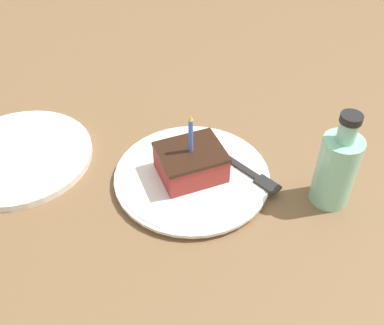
% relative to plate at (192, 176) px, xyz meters
% --- Properties ---
extents(ground_plane, '(2.40, 2.40, 0.04)m').
position_rel_plate_xyz_m(ground_plane, '(-0.01, -0.02, -0.03)').
color(ground_plane, brown).
rests_on(ground_plane, ground).
extents(plate, '(0.28, 0.28, 0.02)m').
position_rel_plate_xyz_m(plate, '(0.00, 0.00, 0.00)').
color(plate, white).
rests_on(plate, ground_plane).
extents(cake_slice, '(0.11, 0.09, 0.13)m').
position_rel_plate_xyz_m(cake_slice, '(0.00, -0.00, 0.03)').
color(cake_slice, '#99332D').
rests_on(cake_slice, plate).
extents(fork, '(0.09, 0.18, 0.00)m').
position_rel_plate_xyz_m(fork, '(-0.09, 0.02, 0.01)').
color(fork, '#262626').
rests_on(fork, plate).
extents(bottle, '(0.07, 0.07, 0.18)m').
position_rel_plate_xyz_m(bottle, '(-0.20, 0.13, 0.06)').
color(bottle, '#8CD1B2').
rests_on(bottle, ground_plane).
extents(side_plate, '(0.27, 0.27, 0.01)m').
position_rel_plate_xyz_m(side_plate, '(0.28, -0.17, -0.00)').
color(side_plate, white).
rests_on(side_plate, ground_plane).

